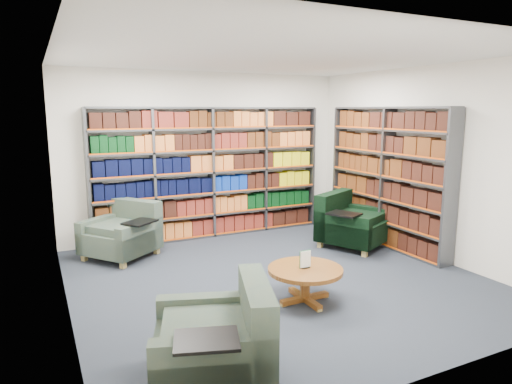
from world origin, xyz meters
name	(u,v)px	position (x,y,z in m)	size (l,w,h in m)	color
room_shell	(277,172)	(0.00, 0.00, 1.40)	(5.02, 5.02, 2.82)	black
bookshelf_back	(211,173)	(0.00, 2.34, 1.10)	(4.00, 0.28, 2.20)	#47494F
bookshelf_right	(387,178)	(2.34, 0.60, 1.10)	(0.28, 2.50, 2.20)	#47494F
chair_teal_left	(125,234)	(-1.58, 1.85, 0.33)	(1.25, 1.26, 0.81)	#0D2A3C
chair_green_right	(348,225)	(1.76, 0.80, 0.34)	(1.26, 1.24, 0.85)	black
chair_teal_front	(223,344)	(-1.48, -1.83, 0.34)	(1.15, 1.21, 0.83)	#0D2A3C
coffee_table	(305,275)	(-0.05, -0.78, 0.32)	(0.85, 0.85, 0.60)	brown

